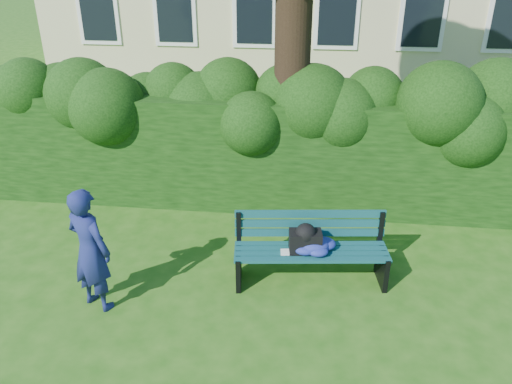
# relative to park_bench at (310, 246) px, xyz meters

# --- Properties ---
(ground) EXTENTS (80.00, 80.00, 0.00)m
(ground) POSITION_rel_park_bench_xyz_m (-0.75, -0.04, -0.50)
(ground) COLOR #225912
(ground) RESTS_ON ground
(hedge) EXTENTS (10.00, 1.00, 1.80)m
(hedge) POSITION_rel_park_bench_xyz_m (-0.75, 2.16, 0.40)
(hedge) COLOR black
(hedge) RESTS_ON ground
(park_bench) EXTENTS (1.98, 0.79, 0.89)m
(park_bench) POSITION_rel_park_bench_xyz_m (0.00, 0.00, 0.00)
(park_bench) COLOR #0D3F42
(park_bench) RESTS_ON ground
(man_reading) EXTENTS (0.66, 0.56, 1.54)m
(man_reading) POSITION_rel_park_bench_xyz_m (-2.50, -0.81, 0.27)
(man_reading) COLOR navy
(man_reading) RESTS_ON ground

